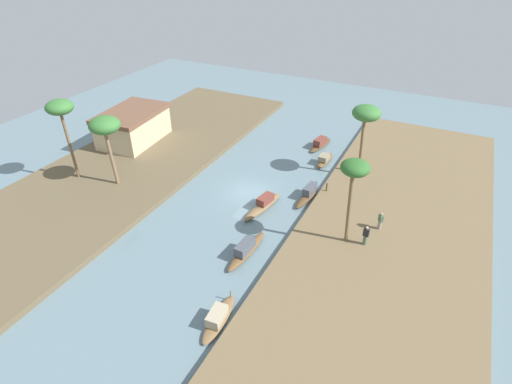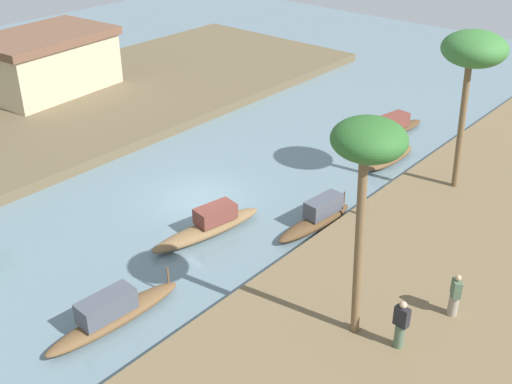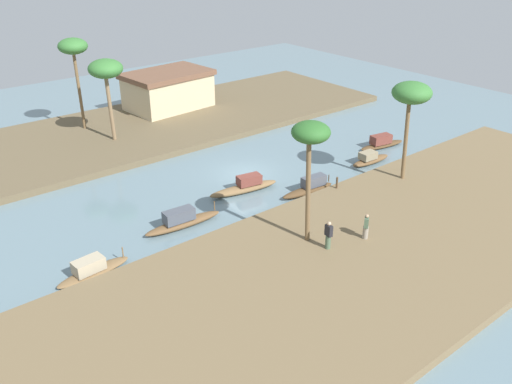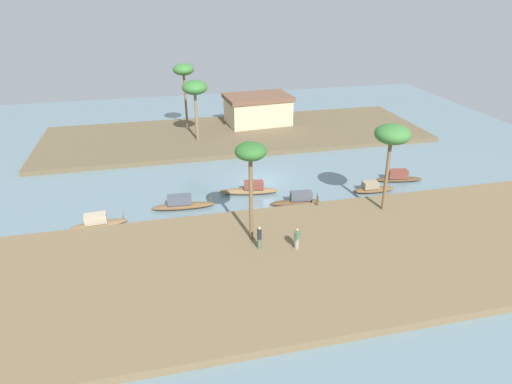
{
  "view_description": "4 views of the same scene",
  "coord_description": "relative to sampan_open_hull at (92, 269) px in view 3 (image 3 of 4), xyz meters",
  "views": [
    {
      "loc": [
        -28.62,
        -15.09,
        20.84
      ],
      "look_at": [
        -1.12,
        -1.33,
        1.07
      ],
      "focal_mm": 28.49,
      "sensor_mm": 36.0,
      "label": 1
    },
    {
      "loc": [
        -17.17,
        -17.94,
        13.77
      ],
      "look_at": [
        0.53,
        -2.88,
        1.16
      ],
      "focal_mm": 44.34,
      "sensor_mm": 36.0,
      "label": 2
    },
    {
      "loc": [
        -22.56,
        -29.32,
        16.7
      ],
      "look_at": [
        -1.81,
        -3.6,
        0.45
      ],
      "focal_mm": 38.09,
      "sensor_mm": 36.0,
      "label": 3
    },
    {
      "loc": [
        -9.12,
        -36.0,
        16.89
      ],
      "look_at": [
        -1.57,
        -3.59,
        0.72
      ],
      "focal_mm": 30.52,
      "sensor_mm": 36.0,
      "label": 4
    }
  ],
  "objects": [
    {
      "name": "palm_tree_right_tall",
      "position": [
        8.67,
        21.25,
        7.1
      ],
      "size": [
        2.45,
        2.45,
        7.86
      ],
      "color": "brown",
      "rests_on": "riverbank_right"
    },
    {
      "name": "sampan_open_hull",
      "position": [
        0.0,
        0.0,
        0.0
      ],
      "size": [
        4.22,
        1.41,
        1.05
      ],
      "rotation": [
        0.0,
        0.0,
        0.09
      ],
      "color": "brown",
      "rests_on": "river_water"
    },
    {
      "name": "palm_tree_left_near",
      "position": [
        10.85,
        -4.97,
        6.33
      ],
      "size": [
        2.09,
        2.09,
        7.06
      ],
      "color": "brown",
      "rests_on": "riverbank_left"
    },
    {
      "name": "sampan_midstream",
      "position": [
        6.46,
        1.41,
        0.07
      ],
      "size": [
        5.19,
        1.22,
        1.25
      ],
      "rotation": [
        0.0,
        0.0,
        -0.06
      ],
      "color": "brown",
      "rests_on": "river_water"
    },
    {
      "name": "sampan_foreground",
      "position": [
        15.84,
        -0.11,
        0.06
      ],
      "size": [
        4.29,
        1.28,
        1.21
      ],
      "rotation": [
        0.0,
        0.0,
        -0.1
      ],
      "color": "brown",
      "rests_on": "river_water"
    },
    {
      "name": "riverside_building",
      "position": [
        17.66,
        21.74,
        1.93
      ],
      "size": [
        8.51,
        6.08,
        3.57
      ],
      "rotation": [
        0.0,
        0.0,
        0.09
      ],
      "color": "beige",
      "rests_on": "riverbank_right"
    },
    {
      "name": "palm_tree_left_far",
      "position": [
        22.0,
        -3.1,
        6.2
      ],
      "size": [
        2.67,
        2.67,
        6.95
      ],
      "color": "brown",
      "rests_on": "riverbank_left"
    },
    {
      "name": "river_water",
      "position": [
        14.32,
        5.26,
        -0.38
      ],
      "size": [
        71.85,
        71.85,
        0.0
      ],
      "primitive_type": "plane",
      "color": "slate",
      "rests_on": "ground"
    },
    {
      "name": "person_on_near_bank",
      "position": [
        13.54,
        -7.06,
        0.85
      ],
      "size": [
        0.5,
        0.46,
        1.55
      ],
      "rotation": [
        0.0,
        0.0,
        0.65
      ],
      "color": "gray",
      "rests_on": "riverbank_left"
    },
    {
      "name": "riverbank_right",
      "position": [
        14.32,
        18.67,
        -0.13
      ],
      "size": [
        45.05,
        14.48,
        0.51
      ],
      "primitive_type": "cube",
      "color": "brown",
      "rests_on": "ground"
    },
    {
      "name": "mooring_post",
      "position": [
        17.11,
        -1.43,
        0.53
      ],
      "size": [
        0.14,
        0.14,
        0.82
      ],
      "primitive_type": "cylinder",
      "color": "#4C3823",
      "rests_on": "riverbank_left"
    },
    {
      "name": "palm_tree_right_short",
      "position": [
        9.47,
        17.01,
        5.95
      ],
      "size": [
        2.77,
        2.77,
        6.73
      ],
      "color": "#7F6647",
      "rests_on": "riverbank_right"
    },
    {
      "name": "person_by_mooring",
      "position": [
        11.08,
        -6.48,
        0.94
      ],
      "size": [
        0.33,
        0.47,
        1.68
      ],
      "rotation": [
        0.0,
        0.0,
        1.46
      ],
      "color": "#4C664C",
      "rests_on": "riverbank_left"
    },
    {
      "name": "riverbank_left",
      "position": [
        14.32,
        -8.14,
        -0.13
      ],
      "size": [
        45.05,
        14.48,
        0.51
      ],
      "primitive_type": "cube",
      "color": "brown",
      "rests_on": "ground"
    },
    {
      "name": "sampan_upstream_small",
      "position": [
        12.5,
        2.88,
        0.03
      ],
      "size": [
        5.27,
        1.89,
        1.18
      ],
      "rotation": [
        0.0,
        0.0,
        -0.18
      ],
      "color": "brown",
      "rests_on": "river_water"
    },
    {
      "name": "sampan_with_tall_canopy",
      "position": [
        26.56,
        2.39,
        0.03
      ],
      "size": [
        4.51,
        1.71,
        1.12
      ],
      "rotation": [
        0.0,
        0.0,
        -0.17
      ],
      "color": "brown",
      "rests_on": "river_water"
    },
    {
      "name": "sampan_downstream_large",
      "position": [
        23.13,
        0.72,
        -0.0
      ],
      "size": [
        3.82,
        1.1,
        1.04
      ],
      "rotation": [
        0.0,
        0.0,
        -0.04
      ],
      "color": "brown",
      "rests_on": "river_water"
    }
  ]
}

